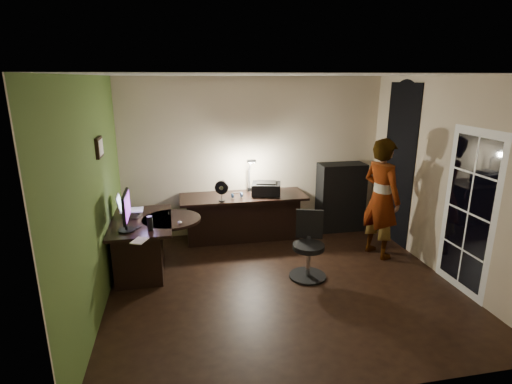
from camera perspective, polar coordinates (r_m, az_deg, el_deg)
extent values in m
cube|color=black|center=(5.51, 3.72, -13.02)|extent=(4.50, 4.00, 0.01)
cube|color=silver|center=(4.82, 4.33, 16.41)|extent=(4.50, 4.00, 0.01)
cube|color=#BEAB8D|center=(6.90, -0.30, 5.01)|extent=(4.50, 0.01, 2.70)
cube|color=#BEAB8D|center=(3.22, 13.35, -8.63)|extent=(4.50, 0.01, 2.70)
cube|color=#BEAB8D|center=(4.94, -22.19, -0.69)|extent=(0.01, 4.00, 2.70)
cube|color=#BEAB8D|center=(5.98, 25.37, 1.72)|extent=(0.01, 4.00, 2.70)
cube|color=#435E24|center=(4.93, -22.02, -0.68)|extent=(0.00, 4.00, 2.70)
cube|color=black|center=(6.92, 19.70, 3.66)|extent=(0.01, 0.90, 2.60)
cube|color=white|center=(5.63, 28.09, -2.63)|extent=(0.02, 0.92, 2.10)
cube|color=black|center=(5.26, -21.51, 5.95)|extent=(0.04, 0.30, 0.25)
cube|color=black|center=(5.90, -15.79, -7.40)|extent=(0.85, 1.35, 0.77)
cube|color=black|center=(6.76, -1.83, -3.68)|extent=(2.08, 0.73, 0.78)
cube|color=black|center=(7.31, 11.98, -0.70)|extent=(0.81, 0.41, 1.22)
cube|color=silver|center=(5.90, -17.29, -2.95)|extent=(0.27, 0.25, 0.09)
cube|color=silver|center=(5.86, -17.42, -1.49)|extent=(0.34, 0.32, 0.23)
cube|color=black|center=(5.36, -18.16, -3.42)|extent=(0.12, 0.56, 0.37)
ellipsoid|color=silver|center=(5.49, -10.85, -4.27)|extent=(0.08, 0.10, 0.03)
cube|color=black|center=(5.48, -16.56, -4.85)|extent=(0.09, 0.13, 0.01)
cube|color=black|center=(5.92, -12.40, -2.96)|extent=(0.01, 0.15, 0.01)
cylinder|color=black|center=(5.31, -14.91, -4.34)|extent=(0.09, 0.09, 0.19)
cube|color=silver|center=(5.03, -16.30, -6.69)|extent=(0.22, 0.25, 0.01)
cube|color=black|center=(6.26, -4.92, 0.16)|extent=(0.24, 0.18, 0.33)
cube|color=#2F5EA0|center=(6.47, -2.75, -0.38)|extent=(0.20, 0.12, 0.09)
cube|color=black|center=(6.64, 1.47, 0.57)|extent=(0.55, 0.47, 0.21)
cube|color=black|center=(6.77, -0.99, 2.66)|extent=(0.24, 0.31, 0.62)
cube|color=black|center=(5.52, 7.53, -7.74)|extent=(0.65, 0.65, 0.92)
imported|color=#D8A88C|center=(6.30, 17.46, -0.88)|extent=(0.63, 0.76, 1.83)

